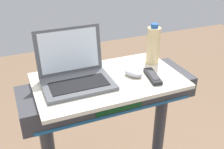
# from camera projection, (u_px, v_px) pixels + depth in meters

# --- Properties ---
(desk_board) EXTENTS (0.74, 0.44, 0.02)m
(desk_board) POSITION_uv_depth(u_px,v_px,m) (108.00, 81.00, 1.36)
(desk_board) COLOR beige
(desk_board) RESTS_ON treadmill_base
(laptop) EXTENTS (0.33, 0.27, 0.25)m
(laptop) POSITION_uv_depth(u_px,v_px,m) (75.00, 73.00, 1.31)
(laptop) COLOR #515459
(laptop) RESTS_ON desk_board
(computer_mouse) EXTENTS (0.11, 0.12, 0.03)m
(computer_mouse) POSITION_uv_depth(u_px,v_px,m) (133.00, 73.00, 1.38)
(computer_mouse) COLOR #B2B2B7
(computer_mouse) RESTS_ON desk_board
(water_bottle) EXTENTS (0.07, 0.07, 0.23)m
(water_bottle) POSITION_uv_depth(u_px,v_px,m) (153.00, 45.00, 1.48)
(water_bottle) COLOR beige
(water_bottle) RESTS_ON desk_board
(tv_remote) EXTENTS (0.07, 0.17, 0.02)m
(tv_remote) POSITION_uv_depth(u_px,v_px,m) (153.00, 76.00, 1.36)
(tv_remote) COLOR #232326
(tv_remote) RESTS_ON desk_board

